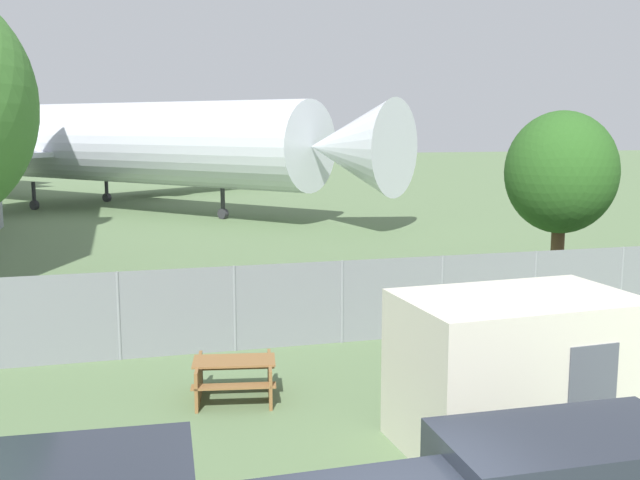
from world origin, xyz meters
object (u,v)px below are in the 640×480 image
(airplane, at_px, (82,143))
(tree_left_of_cabin, at_px, (561,173))
(picnic_bench_near_cabin, at_px, (234,375))
(portable_cabin, at_px, (516,371))

(airplane, distance_m, tree_left_of_cabin, 32.97)
(airplane, relative_size, tree_left_of_cabin, 6.37)
(airplane, distance_m, picnic_bench_near_cabin, 35.71)
(airplane, xyz_separation_m, portable_cabin, (8.13, -38.51, -2.73))
(airplane, relative_size, portable_cabin, 9.27)
(airplane, height_order, picnic_bench_near_cabin, airplane)
(picnic_bench_near_cabin, bearing_deg, airplane, 96.60)
(portable_cabin, xyz_separation_m, tree_left_of_cabin, (6.40, 8.93, 2.49))
(airplane, height_order, portable_cabin, airplane)
(picnic_bench_near_cabin, bearing_deg, portable_cabin, -38.43)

